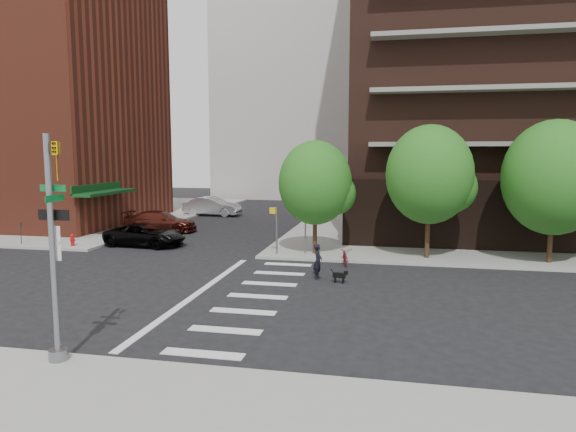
{
  "coord_description": "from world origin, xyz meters",
  "views": [
    {
      "loc": [
        8.16,
        -19.15,
        5.65
      ],
      "look_at": [
        3.0,
        6.0,
        2.5
      ],
      "focal_mm": 32.0,
      "sensor_mm": 36.0,
      "label": 1
    }
  ],
  "objects_px": {
    "parked_car_maroon": "(161,222)",
    "dog_walker": "(318,261)",
    "traffic_signal": "(55,267)",
    "scooter": "(345,256)",
    "parked_car_silver": "(212,206)",
    "parked_car_black": "(145,235)",
    "fire_hydrant": "(72,239)"
  },
  "relations": [
    {
      "from": "fire_hydrant",
      "to": "parked_car_maroon",
      "type": "bearing_deg",
      "value": 71.98
    },
    {
      "from": "traffic_signal",
      "to": "dog_walker",
      "type": "bearing_deg",
      "value": 63.58
    },
    {
      "from": "fire_hydrant",
      "to": "parked_car_maroon",
      "type": "distance_m",
      "value": 7.44
    },
    {
      "from": "parked_car_black",
      "to": "fire_hydrant",
      "type": "bearing_deg",
      "value": 117.27
    },
    {
      "from": "scooter",
      "to": "parked_car_maroon",
      "type": "bearing_deg",
      "value": 138.9
    },
    {
      "from": "traffic_signal",
      "to": "parked_car_silver",
      "type": "distance_m",
      "value": 33.21
    },
    {
      "from": "traffic_signal",
      "to": "parked_car_black",
      "type": "relative_size",
      "value": 1.21
    },
    {
      "from": "traffic_signal",
      "to": "dog_walker",
      "type": "distance_m",
      "value": 12.26
    },
    {
      "from": "traffic_signal",
      "to": "parked_car_silver",
      "type": "xyz_separation_m",
      "value": [
        -7.41,
        32.32,
        -1.85
      ]
    },
    {
      "from": "scooter",
      "to": "dog_walker",
      "type": "bearing_deg",
      "value": -117.04
    },
    {
      "from": "parked_car_maroon",
      "to": "dog_walker",
      "type": "bearing_deg",
      "value": -135.71
    },
    {
      "from": "parked_car_maroon",
      "to": "dog_walker",
      "type": "relative_size",
      "value": 3.26
    },
    {
      "from": "parked_car_black",
      "to": "parked_car_maroon",
      "type": "bearing_deg",
      "value": 21.28
    },
    {
      "from": "parked_car_maroon",
      "to": "fire_hydrant",
      "type": "bearing_deg",
      "value": 157.55
    },
    {
      "from": "parked_car_black",
      "to": "parked_car_maroon",
      "type": "relative_size",
      "value": 0.95
    },
    {
      "from": "parked_car_maroon",
      "to": "dog_walker",
      "type": "distance_m",
      "value": 17.46
    },
    {
      "from": "traffic_signal",
      "to": "parked_car_maroon",
      "type": "distance_m",
      "value": 23.74
    },
    {
      "from": "parked_car_silver",
      "to": "dog_walker",
      "type": "distance_m",
      "value": 25.0
    },
    {
      "from": "traffic_signal",
      "to": "fire_hydrant",
      "type": "xyz_separation_m",
      "value": [
        -10.03,
        15.29,
        -2.15
      ]
    },
    {
      "from": "fire_hydrant",
      "to": "scooter",
      "type": "relative_size",
      "value": 0.43
    },
    {
      "from": "traffic_signal",
      "to": "scooter",
      "type": "xyz_separation_m",
      "value": [
        6.33,
        13.99,
        -2.25
      ]
    },
    {
      "from": "parked_car_maroon",
      "to": "scooter",
      "type": "height_order",
      "value": "parked_car_maroon"
    },
    {
      "from": "parked_car_maroon",
      "to": "parked_car_silver",
      "type": "xyz_separation_m",
      "value": [
        0.32,
        9.96,
        0.1
      ]
    },
    {
      "from": "fire_hydrant",
      "to": "scooter",
      "type": "bearing_deg",
      "value": -4.54
    },
    {
      "from": "parked_car_black",
      "to": "parked_car_maroon",
      "type": "height_order",
      "value": "parked_car_maroon"
    },
    {
      "from": "traffic_signal",
      "to": "scooter",
      "type": "height_order",
      "value": "traffic_signal"
    },
    {
      "from": "dog_walker",
      "to": "traffic_signal",
      "type": "bearing_deg",
      "value": 157.91
    },
    {
      "from": "traffic_signal",
      "to": "dog_walker",
      "type": "relative_size",
      "value": 3.76
    },
    {
      "from": "fire_hydrant",
      "to": "dog_walker",
      "type": "relative_size",
      "value": 0.46
    },
    {
      "from": "traffic_signal",
      "to": "parked_car_silver",
      "type": "relative_size",
      "value": 1.16
    },
    {
      "from": "parked_car_black",
      "to": "parked_car_silver",
      "type": "bearing_deg",
      "value": 9.72
    },
    {
      "from": "parked_car_silver",
      "to": "dog_walker",
      "type": "bearing_deg",
      "value": -147.56
    }
  ]
}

